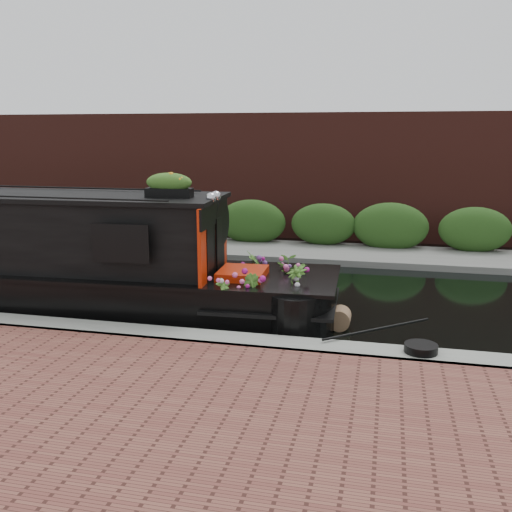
# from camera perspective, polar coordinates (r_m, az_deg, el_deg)

# --- Properties ---
(ground) EXTENTS (80.00, 80.00, 0.00)m
(ground) POSITION_cam_1_polar(r_m,az_deg,el_deg) (12.62, -6.72, -3.41)
(ground) COLOR black
(ground) RESTS_ON ground
(near_bank_coping) EXTENTS (40.00, 0.60, 0.50)m
(near_bank_coping) POSITION_cam_1_polar(r_m,az_deg,el_deg) (9.74, -13.35, -8.48)
(near_bank_coping) COLOR gray
(near_bank_coping) RESTS_ON ground
(far_bank_path) EXTENTS (40.00, 2.40, 0.34)m
(far_bank_path) POSITION_cam_1_polar(r_m,az_deg,el_deg) (16.51, -1.80, 0.42)
(far_bank_path) COLOR slate
(far_bank_path) RESTS_ON ground
(far_hedge) EXTENTS (40.00, 1.10, 2.80)m
(far_hedge) POSITION_cam_1_polar(r_m,az_deg,el_deg) (17.37, -1.04, 1.01)
(far_hedge) COLOR #244818
(far_hedge) RESTS_ON ground
(far_brick_wall) EXTENTS (40.00, 1.00, 8.00)m
(far_brick_wall) POSITION_cam_1_polar(r_m,az_deg,el_deg) (19.38, 0.48, 2.20)
(far_brick_wall) COLOR #4C2019
(far_brick_wall) RESTS_ON ground
(narrowboat) EXTENTS (12.43, 2.69, 2.91)m
(narrowboat) POSITION_cam_1_polar(r_m,az_deg,el_deg) (12.35, -23.30, -0.57)
(narrowboat) COLOR black
(narrowboat) RESTS_ON ground
(rope_fender) EXTENTS (0.38, 0.41, 0.38)m
(rope_fender) POSITION_cam_1_polar(r_m,az_deg,el_deg) (10.20, 8.39, -6.18)
(rope_fender) COLOR brown
(rope_fender) RESTS_ON ground
(coiled_mooring_rope) EXTENTS (0.49, 0.49, 0.12)m
(coiled_mooring_rope) POSITION_cam_1_polar(r_m,az_deg,el_deg) (8.76, 16.17, -8.85)
(coiled_mooring_rope) COLOR black
(coiled_mooring_rope) RESTS_ON near_bank_coping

